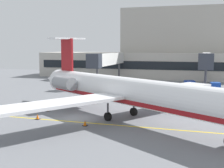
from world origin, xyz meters
TOP-DOWN VIEW (x-y plane):
  - ground at (-0.00, -0.00)m, footprint 120.00×120.00m
  - terminal_building at (6.71, 46.91)m, footprint 67.20×12.85m
  - jet_bridge_west at (12.77, 29.79)m, footprint 2.40×18.96m
  - jet_bridge_east at (-6.57, 29.88)m, footprint 2.40×18.79m
  - regional_jet at (5.12, 1.10)m, footprint 30.72×25.36m
  - baggage_tug at (14.37, 19.50)m, footprint 2.26×4.31m
  - pushback_tractor at (10.20, 21.61)m, footprint 2.82×4.41m
  - fuel_tank at (-17.29, 31.92)m, footprint 6.20×2.69m
  - safety_cone_alpha at (1.84, -2.51)m, footprint 0.47×0.47m
  - safety_cone_bravo at (-5.01, 2.44)m, footprint 0.47×0.47m
  - safety_cone_charlie at (-3.98, -1.54)m, footprint 0.47×0.47m

SIDE VIEW (x-z plane):
  - ground at x=0.00m, z-range -0.10..0.00m
  - safety_cone_alpha at x=1.84m, z-range -0.03..0.52m
  - safety_cone_bravo at x=-5.01m, z-range -0.03..0.52m
  - safety_cone_charlie at x=-3.98m, z-range -0.03..0.52m
  - baggage_tug at x=14.37m, z-range -0.10..2.04m
  - pushback_tractor at x=10.20m, z-range -0.09..2.11m
  - fuel_tank at x=-17.29m, z-range 0.15..2.39m
  - regional_jet at x=5.12m, z-range -1.38..7.42m
  - jet_bridge_east at x=-6.57m, z-range 1.81..8.19m
  - jet_bridge_west at x=12.77m, z-range 1.90..8.48m
  - terminal_building at x=6.71m, z-range -2.17..14.99m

